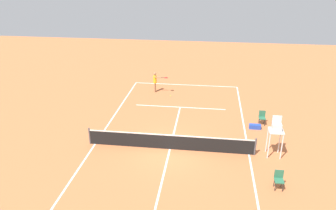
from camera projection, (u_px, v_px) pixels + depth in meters
The scene contains 9 objects.
ground_plane at pixel (170, 149), 19.45m from camera, with size 60.00×60.00×0.00m, color #C66B3D.
court_lines at pixel (170, 149), 19.45m from camera, with size 9.31×22.88×0.01m.
tennis_net at pixel (170, 142), 19.25m from camera, with size 9.91×0.10×1.07m.
player_serving at pixel (156, 80), 27.79m from camera, with size 1.28×0.57×1.74m.
tennis_ball at pixel (170, 96), 27.22m from camera, with size 0.07×0.07×0.07m, color #CCE033.
umpire_chair at pixel (276, 130), 18.21m from camera, with size 0.80×0.80×2.41m.
courtside_chair_near at pixel (279, 179), 15.85m from camera, with size 0.44×0.46×0.95m.
courtside_chair_mid at pixel (262, 117), 22.29m from camera, with size 0.44×0.46×0.95m.
equipment_bag at pixel (255, 127), 21.82m from camera, with size 0.76×0.32×0.30m, color #2647B7.
Camera 1 is at (-2.10, 16.71, 10.08)m, focal length 35.06 mm.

